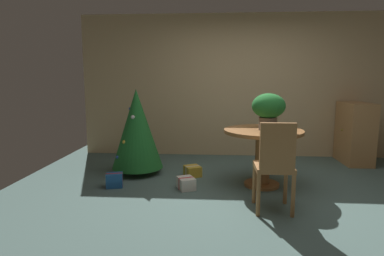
% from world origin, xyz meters
% --- Properties ---
extents(ground_plane, '(6.60, 6.60, 0.00)m').
position_xyz_m(ground_plane, '(0.00, 0.00, 0.00)').
color(ground_plane, '#4C6660').
extents(back_wall_panel, '(6.00, 0.10, 2.60)m').
position_xyz_m(back_wall_panel, '(0.00, 2.20, 1.30)').
color(back_wall_panel, tan).
rests_on(back_wall_panel, ground_plane).
extents(round_dining_table, '(1.04, 1.04, 0.77)m').
position_xyz_m(round_dining_table, '(0.12, 0.40, 0.56)').
color(round_dining_table, brown).
rests_on(round_dining_table, ground_plane).
extents(flower_vase, '(0.43, 0.43, 0.48)m').
position_xyz_m(flower_vase, '(0.17, 0.36, 1.06)').
color(flower_vase, '#665B51').
rests_on(flower_vase, round_dining_table).
extents(wooden_chair_near, '(0.40, 0.41, 1.00)m').
position_xyz_m(wooden_chair_near, '(0.12, -0.49, 0.55)').
color(wooden_chair_near, '#9E6B3D').
rests_on(wooden_chair_near, ground_plane).
extents(holiday_tree, '(0.77, 0.77, 1.29)m').
position_xyz_m(holiday_tree, '(-1.70, 0.87, 0.69)').
color(holiday_tree, brown).
rests_on(holiday_tree, ground_plane).
extents(gift_box_blue, '(0.25, 0.21, 0.19)m').
position_xyz_m(gift_box_blue, '(-1.86, 0.21, 0.09)').
color(gift_box_blue, '#1E569E').
rests_on(gift_box_blue, ground_plane).
extents(gift_box_gold, '(0.29, 0.30, 0.15)m').
position_xyz_m(gift_box_gold, '(-0.85, 0.77, 0.08)').
color(gift_box_gold, gold).
rests_on(gift_box_gold, ground_plane).
extents(gift_box_cream, '(0.28, 0.30, 0.15)m').
position_xyz_m(gift_box_cream, '(-0.89, 0.20, 0.08)').
color(gift_box_cream, silver).
rests_on(gift_box_cream, ground_plane).
extents(wooden_cabinet, '(0.44, 0.76, 1.04)m').
position_xyz_m(wooden_cabinet, '(1.86, 1.74, 0.52)').
color(wooden_cabinet, '#B27F4C').
rests_on(wooden_cabinet, ground_plane).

